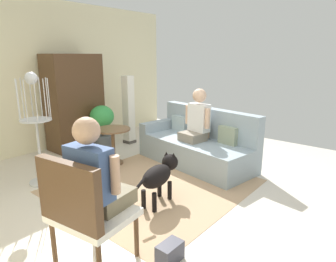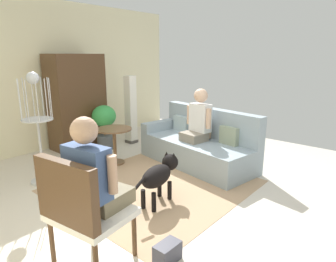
{
  "view_description": "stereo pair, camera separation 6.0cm",
  "coord_description": "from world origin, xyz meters",
  "px_view_note": "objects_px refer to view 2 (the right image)",
  "views": [
    {
      "loc": [
        -2.81,
        -2.53,
        1.79
      ],
      "look_at": [
        -0.12,
        -0.28,
        0.89
      ],
      "focal_mm": 31.57,
      "sensor_mm": 36.0,
      "label": 1
    },
    {
      "loc": [
        -2.78,
        -2.57,
        1.79
      ],
      "look_at": [
        -0.12,
        -0.28,
        0.89
      ],
      "focal_mm": 31.57,
      "sensor_mm": 36.0,
      "label": 2
    }
  ],
  "objects_px": {
    "armoire_cabinet": "(77,102)",
    "column_lamp": "(131,110)",
    "armchair": "(79,205)",
    "couch": "(198,145)",
    "person_on_armchair": "(93,174)",
    "potted_plant": "(104,122)",
    "person_on_couch": "(198,119)",
    "handbag": "(167,252)",
    "round_end_table": "(114,139)",
    "bird_cage_stand": "(38,126)",
    "dog": "(160,174)"
  },
  "relations": [
    {
      "from": "person_on_armchair",
      "to": "round_end_table",
      "type": "distance_m",
      "value": 2.45
    },
    {
      "from": "dog",
      "to": "bird_cage_stand",
      "type": "relative_size",
      "value": 0.54
    },
    {
      "from": "potted_plant",
      "to": "armoire_cabinet",
      "type": "bearing_deg",
      "value": 114.94
    },
    {
      "from": "dog",
      "to": "potted_plant",
      "type": "bearing_deg",
      "value": 68.27
    },
    {
      "from": "handbag",
      "to": "armchair",
      "type": "bearing_deg",
      "value": 136.08
    },
    {
      "from": "dog",
      "to": "armoire_cabinet",
      "type": "xyz_separation_m",
      "value": [
        0.66,
        2.78,
        0.54
      ]
    },
    {
      "from": "armchair",
      "to": "armoire_cabinet",
      "type": "xyz_separation_m",
      "value": [
        1.97,
        3.08,
        0.32
      ]
    },
    {
      "from": "person_on_armchair",
      "to": "round_end_table",
      "type": "xyz_separation_m",
      "value": [
        1.66,
        1.76,
        -0.38
      ]
    },
    {
      "from": "dog",
      "to": "armoire_cabinet",
      "type": "height_order",
      "value": "armoire_cabinet"
    },
    {
      "from": "person_on_couch",
      "to": "bird_cage_stand",
      "type": "distance_m",
      "value": 2.42
    },
    {
      "from": "person_on_couch",
      "to": "person_on_armchair",
      "type": "bearing_deg",
      "value": -164.78
    },
    {
      "from": "person_on_armchair",
      "to": "handbag",
      "type": "xyz_separation_m",
      "value": [
        0.36,
        -0.53,
        -0.72
      ]
    },
    {
      "from": "person_on_couch",
      "to": "potted_plant",
      "type": "distance_m",
      "value": 1.93
    },
    {
      "from": "round_end_table",
      "to": "potted_plant",
      "type": "distance_m",
      "value": 0.88
    },
    {
      "from": "armchair",
      "to": "dog",
      "type": "relative_size",
      "value": 1.19
    },
    {
      "from": "armchair",
      "to": "armoire_cabinet",
      "type": "distance_m",
      "value": 3.67
    },
    {
      "from": "column_lamp",
      "to": "armoire_cabinet",
      "type": "relative_size",
      "value": 0.77
    },
    {
      "from": "armchair",
      "to": "potted_plant",
      "type": "height_order",
      "value": "armchair"
    },
    {
      "from": "potted_plant",
      "to": "handbag",
      "type": "bearing_deg",
      "value": -118.76
    },
    {
      "from": "couch",
      "to": "person_on_armchair",
      "type": "bearing_deg",
      "value": -164.62
    },
    {
      "from": "person_on_couch",
      "to": "bird_cage_stand",
      "type": "bearing_deg",
      "value": 148.69
    },
    {
      "from": "armoire_cabinet",
      "to": "round_end_table",
      "type": "bearing_deg",
      "value": -96.73
    },
    {
      "from": "couch",
      "to": "round_end_table",
      "type": "bearing_deg",
      "value": 132.03
    },
    {
      "from": "person_on_couch",
      "to": "column_lamp",
      "type": "height_order",
      "value": "column_lamp"
    },
    {
      "from": "couch",
      "to": "potted_plant",
      "type": "xyz_separation_m",
      "value": [
        -0.55,
        1.83,
        0.22
      ]
    },
    {
      "from": "couch",
      "to": "potted_plant",
      "type": "relative_size",
      "value": 2.45
    },
    {
      "from": "person_on_couch",
      "to": "dog",
      "type": "xyz_separation_m",
      "value": [
        -1.41,
        -0.42,
        -0.41
      ]
    },
    {
      "from": "bird_cage_stand",
      "to": "handbag",
      "type": "bearing_deg",
      "value": -92.79
    },
    {
      "from": "person_on_armchair",
      "to": "bird_cage_stand",
      "type": "bearing_deg",
      "value": 76.07
    },
    {
      "from": "person_on_couch",
      "to": "armchair",
      "type": "bearing_deg",
      "value": -165.21
    },
    {
      "from": "armchair",
      "to": "round_end_table",
      "type": "relative_size",
      "value": 1.65
    },
    {
      "from": "dog",
      "to": "bird_cage_stand",
      "type": "distance_m",
      "value": 1.86
    },
    {
      "from": "person_on_couch",
      "to": "handbag",
      "type": "distance_m",
      "value": 2.6
    },
    {
      "from": "armoire_cabinet",
      "to": "column_lamp",
      "type": "bearing_deg",
      "value": -33.56
    },
    {
      "from": "person_on_armchair",
      "to": "potted_plant",
      "type": "xyz_separation_m",
      "value": [
        2.05,
        2.54,
        -0.27
      ]
    },
    {
      "from": "person_on_armchair",
      "to": "handbag",
      "type": "relative_size",
      "value": 3.44
    },
    {
      "from": "round_end_table",
      "to": "potted_plant",
      "type": "relative_size",
      "value": 0.71
    },
    {
      "from": "person_on_couch",
      "to": "column_lamp",
      "type": "relative_size",
      "value": 0.61
    },
    {
      "from": "bird_cage_stand",
      "to": "dog",
      "type": "bearing_deg",
      "value": -68.51
    },
    {
      "from": "dog",
      "to": "bird_cage_stand",
      "type": "bearing_deg",
      "value": 111.49
    },
    {
      "from": "column_lamp",
      "to": "dog",
      "type": "bearing_deg",
      "value": -124.91
    },
    {
      "from": "armchair",
      "to": "column_lamp",
      "type": "xyz_separation_m",
      "value": [
        2.84,
        2.5,
        0.1
      ]
    },
    {
      "from": "potted_plant",
      "to": "handbag",
      "type": "height_order",
      "value": "potted_plant"
    },
    {
      "from": "armchair",
      "to": "handbag",
      "type": "height_order",
      "value": "armchair"
    },
    {
      "from": "round_end_table",
      "to": "armoire_cabinet",
      "type": "distance_m",
      "value": 1.39
    },
    {
      "from": "couch",
      "to": "handbag",
      "type": "height_order",
      "value": "couch"
    },
    {
      "from": "column_lamp",
      "to": "couch",
      "type": "bearing_deg",
      "value": -92.66
    },
    {
      "from": "person_on_couch",
      "to": "dog",
      "type": "relative_size",
      "value": 0.99
    },
    {
      "from": "column_lamp",
      "to": "armoire_cabinet",
      "type": "bearing_deg",
      "value": 146.44
    },
    {
      "from": "couch",
      "to": "bird_cage_stand",
      "type": "bearing_deg",
      "value": 149.63
    }
  ]
}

